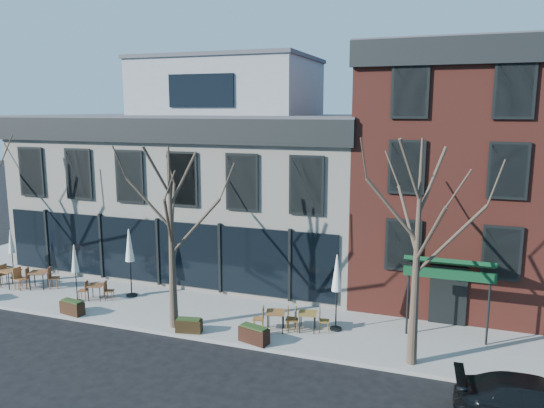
% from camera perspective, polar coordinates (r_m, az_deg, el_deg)
% --- Properties ---
extents(ground, '(120.00, 120.00, 0.00)m').
position_cam_1_polar(ground, '(26.19, -11.88, -9.01)').
color(ground, black).
rests_on(ground, ground).
extents(sidewalk_front, '(33.50, 4.70, 0.15)m').
position_cam_1_polar(sidewalk_front, '(22.89, -7.66, -11.54)').
color(sidewalk_front, gray).
rests_on(sidewalk_front, ground).
extents(sidewalk_side, '(4.50, 12.00, 0.15)m').
position_cam_1_polar(sidewalk_side, '(37.35, -21.90, -3.63)').
color(sidewalk_side, gray).
rests_on(sidewalk_side, ground).
extents(corner_building, '(18.39, 10.39, 11.10)m').
position_cam_1_polar(corner_building, '(29.40, -6.95, 2.70)').
color(corner_building, silver).
rests_on(corner_building, ground).
extents(red_brick_building, '(8.20, 11.78, 11.18)m').
position_cam_1_polar(red_brick_building, '(26.13, 19.23, 3.29)').
color(red_brick_building, maroon).
rests_on(red_brick_building, ground).
extents(tree_mid, '(3.50, 3.55, 7.04)m').
position_cam_1_polar(tree_mid, '(20.42, -10.76, -3.36)').
color(tree_mid, '#382B21').
rests_on(tree_mid, sidewalk_front).
extents(tree_right, '(3.72, 3.77, 7.48)m').
position_cam_1_polar(tree_right, '(17.70, 15.36, -4.89)').
color(tree_right, '#382B21').
rests_on(tree_right, sidewalk_front).
extents(parked_sedan, '(4.42, 2.07, 1.25)m').
position_cam_1_polar(parked_sedan, '(17.01, 26.58, -18.59)').
color(parked_sedan, black).
rests_on(parked_sedan, ground).
extents(cafe_set_0, '(1.98, 0.88, 1.02)m').
position_cam_1_polar(cafe_set_0, '(28.32, -26.33, -6.98)').
color(cafe_set_0, brown).
rests_on(cafe_set_0, sidewalk_front).
extents(cafe_set_1, '(1.92, 1.20, 1.00)m').
position_cam_1_polar(cafe_set_1, '(27.54, -23.80, -7.27)').
color(cafe_set_1, brown).
rests_on(cafe_set_1, sidewalk_front).
extents(cafe_set_2, '(1.63, 0.86, 0.84)m').
position_cam_1_polar(cafe_set_2, '(25.09, -18.40, -8.79)').
color(cafe_set_2, brown).
rests_on(cafe_set_2, sidewalk_front).
extents(cafe_set_4, '(1.82, 0.88, 0.93)m').
position_cam_1_polar(cafe_set_4, '(20.67, 0.39, -12.24)').
color(cafe_set_4, brown).
rests_on(cafe_set_4, sidewalk_front).
extents(cafe_set_5, '(1.74, 0.79, 0.89)m').
position_cam_1_polar(cafe_set_5, '(20.71, 3.84, -12.27)').
color(cafe_set_5, brown).
rests_on(cafe_set_5, sidewalk_front).
extents(umbrella_0, '(0.40, 0.40, 2.48)m').
position_cam_1_polar(umbrella_0, '(29.38, -26.25, -3.90)').
color(umbrella_0, black).
rests_on(umbrella_0, sidewalk_front).
extents(umbrella_1, '(0.42, 0.42, 2.60)m').
position_cam_1_polar(umbrella_1, '(24.64, -20.44, -5.84)').
color(umbrella_1, black).
rests_on(umbrella_1, sidewalk_front).
extents(umbrella_2, '(0.50, 0.50, 3.11)m').
position_cam_1_polar(umbrella_2, '(24.60, -15.08, -4.69)').
color(umbrella_2, black).
rests_on(umbrella_2, sidewalk_front).
extents(umbrella_4, '(0.48, 0.48, 2.97)m').
position_cam_1_polar(umbrella_4, '(20.35, 6.98, -7.82)').
color(umbrella_4, black).
rests_on(umbrella_4, sidewalk_front).
extents(planter_1, '(1.12, 0.60, 0.59)m').
position_cam_1_polar(planter_1, '(23.77, -20.69, -10.34)').
color(planter_1, black).
rests_on(planter_1, sidewalk_front).
extents(planter_2, '(1.05, 0.58, 0.55)m').
position_cam_1_polar(planter_2, '(20.86, -8.92, -12.75)').
color(planter_2, black).
rests_on(planter_2, sidewalk_front).
extents(planter_3, '(1.20, 0.73, 0.63)m').
position_cam_1_polar(planter_3, '(19.78, -1.95, -13.83)').
color(planter_3, black).
rests_on(planter_3, sidewalk_front).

